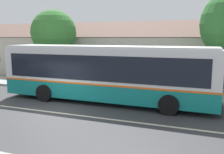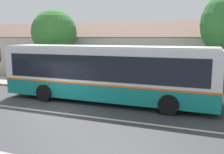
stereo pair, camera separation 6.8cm
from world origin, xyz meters
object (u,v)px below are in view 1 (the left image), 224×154
at_px(bench_by_building, 38,77).
at_px(bench_down_street, 83,81).
at_px(street_tree_secondary, 54,33).
at_px(transit_bus, 106,72).

bearing_deg(bench_by_building, bench_down_street, -0.85).
height_order(bench_by_building, street_tree_secondary, street_tree_secondary).
distance_m(bench_by_building, bench_down_street, 4.06).
distance_m(transit_bus, bench_down_street, 4.36).
bearing_deg(street_tree_secondary, bench_by_building, -117.57).
distance_m(transit_bus, street_tree_secondary, 8.05).
bearing_deg(transit_bus, bench_down_street, 135.62).
bearing_deg(transit_bus, street_tree_secondary, 145.42).
relative_size(bench_down_street, street_tree_secondary, 0.28).
relative_size(transit_bus, bench_by_building, 6.78).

